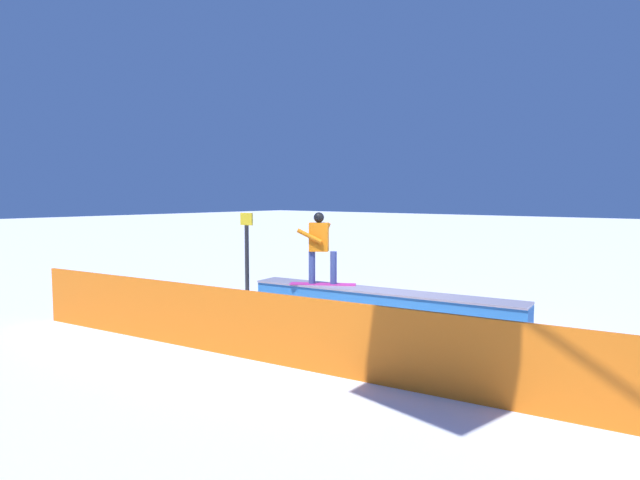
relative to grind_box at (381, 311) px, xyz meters
name	(u,v)px	position (x,y,z in m)	size (l,w,h in m)	color
ground_plane	(380,327)	(0.00, 0.00, -0.34)	(120.00, 120.00, 0.00)	white
grind_box	(381,311)	(0.00, 0.00, 0.00)	(5.73, 1.48, 0.76)	#2A6DBD
snowboarder	(320,245)	(1.39, 0.23, 1.25)	(1.34, 0.99, 1.53)	#C3298B
safety_fence	(274,329)	(0.00, 3.04, 0.21)	(11.47, 0.06, 1.12)	orange
trail_marker	(247,256)	(3.80, 0.08, 0.84)	(0.40, 0.10, 2.23)	#262628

